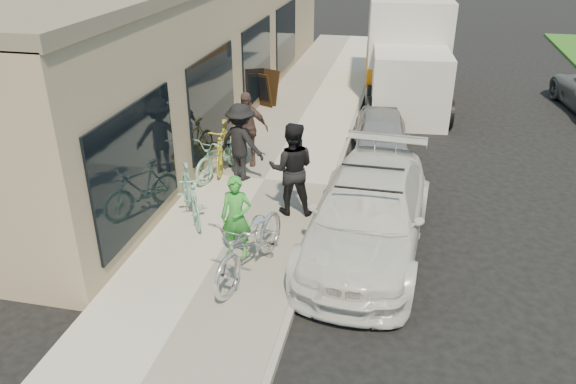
{
  "coord_description": "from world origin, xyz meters",
  "views": [
    {
      "loc": [
        0.98,
        -8.13,
        5.54
      ],
      "look_at": [
        -0.95,
        0.69,
        1.05
      ],
      "focal_mm": 35.0,
      "sensor_mm": 36.0,
      "label": 1
    }
  ],
  "objects_px": {
    "cruiser_bike_c": "(223,146)",
    "bystander_b": "(246,129)",
    "cruiser_bike_a": "(190,194)",
    "bystander_a": "(241,142)",
    "cruiser_bike_b": "(220,155)",
    "man_standing": "(292,169)",
    "bike_rack": "(235,143)",
    "moving_truck": "(406,53)",
    "sedan_white": "(368,214)",
    "sedan_silver": "(381,135)",
    "sandwich_board": "(265,88)",
    "tandem_bike": "(251,243)",
    "woman_rider": "(236,217)"
  },
  "relations": [
    {
      "from": "cruiser_bike_c",
      "to": "bystander_b",
      "type": "xyz_separation_m",
      "value": [
        0.47,
        0.35,
        0.34
      ]
    },
    {
      "from": "cruiser_bike_a",
      "to": "cruiser_bike_c",
      "type": "bearing_deg",
      "value": 61.81
    },
    {
      "from": "cruiser_bike_c",
      "to": "bystander_a",
      "type": "height_order",
      "value": "bystander_a"
    },
    {
      "from": "cruiser_bike_b",
      "to": "bystander_a",
      "type": "xyz_separation_m",
      "value": [
        0.53,
        -0.08,
        0.38
      ]
    },
    {
      "from": "man_standing",
      "to": "cruiser_bike_a",
      "type": "height_order",
      "value": "man_standing"
    },
    {
      "from": "bike_rack",
      "to": "moving_truck",
      "type": "relative_size",
      "value": 0.13
    },
    {
      "from": "sedan_white",
      "to": "cruiser_bike_c",
      "type": "bearing_deg",
      "value": 147.66
    },
    {
      "from": "sedan_silver",
      "to": "man_standing",
      "type": "height_order",
      "value": "man_standing"
    },
    {
      "from": "sandwich_board",
      "to": "sedan_silver",
      "type": "relative_size",
      "value": 0.32
    },
    {
      "from": "bystander_a",
      "to": "sedan_silver",
      "type": "bearing_deg",
      "value": -120.01
    },
    {
      "from": "bystander_a",
      "to": "sedan_white",
      "type": "bearing_deg",
      "value": 166.73
    },
    {
      "from": "cruiser_bike_c",
      "to": "bystander_a",
      "type": "distance_m",
      "value": 0.83
    },
    {
      "from": "sedan_silver",
      "to": "cruiser_bike_a",
      "type": "relative_size",
      "value": 1.93
    },
    {
      "from": "sandwich_board",
      "to": "bike_rack",
      "type": "bearing_deg",
      "value": -60.48
    },
    {
      "from": "sedan_white",
      "to": "cruiser_bike_a",
      "type": "bearing_deg",
      "value": -178.8
    },
    {
      "from": "man_standing",
      "to": "cruiser_bike_a",
      "type": "bearing_deg",
      "value": 11.32
    },
    {
      "from": "sedan_white",
      "to": "cruiser_bike_a",
      "type": "relative_size",
      "value": 2.88
    },
    {
      "from": "tandem_bike",
      "to": "cruiser_bike_a",
      "type": "xyz_separation_m",
      "value": [
        -1.67,
        1.59,
        -0.06
      ]
    },
    {
      "from": "woman_rider",
      "to": "bystander_b",
      "type": "relative_size",
      "value": 0.84
    },
    {
      "from": "sedan_white",
      "to": "cruiser_bike_c",
      "type": "distance_m",
      "value": 4.45
    },
    {
      "from": "tandem_bike",
      "to": "man_standing",
      "type": "distance_m",
      "value": 2.3
    },
    {
      "from": "sandwich_board",
      "to": "sedan_white",
      "type": "relative_size",
      "value": 0.21
    },
    {
      "from": "moving_truck",
      "to": "sedan_silver",
      "type": "bearing_deg",
      "value": -98.77
    },
    {
      "from": "moving_truck",
      "to": "bystander_b",
      "type": "relative_size",
      "value": 3.82
    },
    {
      "from": "sedan_white",
      "to": "moving_truck",
      "type": "xyz_separation_m",
      "value": [
        0.31,
        9.96,
        0.72
      ]
    },
    {
      "from": "sedan_white",
      "to": "sandwich_board",
      "type": "bearing_deg",
      "value": 120.91
    },
    {
      "from": "moving_truck",
      "to": "man_standing",
      "type": "height_order",
      "value": "moving_truck"
    },
    {
      "from": "cruiser_bike_a",
      "to": "bystander_b",
      "type": "relative_size",
      "value": 0.99
    },
    {
      "from": "sandwich_board",
      "to": "woman_rider",
      "type": "height_order",
      "value": "woman_rider"
    },
    {
      "from": "cruiser_bike_c",
      "to": "sedan_white",
      "type": "bearing_deg",
      "value": -45.71
    },
    {
      "from": "bike_rack",
      "to": "bystander_b",
      "type": "bearing_deg",
      "value": 9.1
    },
    {
      "from": "cruiser_bike_a",
      "to": "bystander_a",
      "type": "xyz_separation_m",
      "value": [
        0.45,
        1.99,
        0.35
      ]
    },
    {
      "from": "sedan_white",
      "to": "tandem_bike",
      "type": "xyz_separation_m",
      "value": [
        -1.78,
        -1.43,
        0.02
      ]
    },
    {
      "from": "sedan_white",
      "to": "bystander_a",
      "type": "relative_size",
      "value": 2.88
    },
    {
      "from": "woman_rider",
      "to": "man_standing",
      "type": "relative_size",
      "value": 0.79
    },
    {
      "from": "sedan_white",
      "to": "bystander_a",
      "type": "xyz_separation_m",
      "value": [
        -3.0,
        2.15,
        0.31
      ]
    },
    {
      "from": "bike_rack",
      "to": "woman_rider",
      "type": "xyz_separation_m",
      "value": [
        1.22,
        -3.85,
        0.22
      ]
    },
    {
      "from": "cruiser_bike_b",
      "to": "bystander_a",
      "type": "distance_m",
      "value": 0.65
    },
    {
      "from": "moving_truck",
      "to": "cruiser_bike_a",
      "type": "bearing_deg",
      "value": -115.91
    },
    {
      "from": "sedan_white",
      "to": "bystander_b",
      "type": "distance_m",
      "value": 4.32
    },
    {
      "from": "man_standing",
      "to": "cruiser_bike_c",
      "type": "height_order",
      "value": "man_standing"
    },
    {
      "from": "man_standing",
      "to": "cruiser_bike_a",
      "type": "relative_size",
      "value": 1.07
    },
    {
      "from": "bike_rack",
      "to": "man_standing",
      "type": "relative_size",
      "value": 0.46
    },
    {
      "from": "bike_rack",
      "to": "moving_truck",
      "type": "bearing_deg",
      "value": 62.24
    },
    {
      "from": "man_standing",
      "to": "cruiser_bike_b",
      "type": "xyz_separation_m",
      "value": [
        -1.95,
        1.4,
        -0.45
      ]
    },
    {
      "from": "cruiser_bike_b",
      "to": "sandwich_board",
      "type": "bearing_deg",
      "value": 108.41
    },
    {
      "from": "sedan_silver",
      "to": "cruiser_bike_c",
      "type": "height_order",
      "value": "cruiser_bike_c"
    },
    {
      "from": "cruiser_bike_a",
      "to": "moving_truck",
      "type": "bearing_deg",
      "value": 37.45
    },
    {
      "from": "woman_rider",
      "to": "cruiser_bike_c",
      "type": "distance_m",
      "value": 3.82
    },
    {
      "from": "sandwich_board",
      "to": "moving_truck",
      "type": "relative_size",
      "value": 0.16
    }
  ]
}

